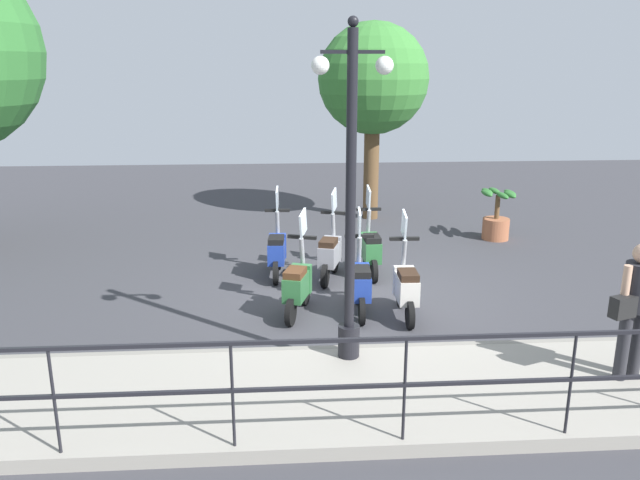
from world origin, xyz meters
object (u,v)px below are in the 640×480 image
(scooter_near_2, at_px, (298,284))
(scooter_far_0, at_px, (370,249))
(pedestrian_with_bag, at_px, (635,301))
(scooter_near_1, at_px, (360,283))
(potted_palm, at_px, (496,219))
(tree_distant, at_px, (373,80))
(scooter_near_0, at_px, (406,286))
(scooter_far_1, at_px, (330,253))
(scooter_far_2, at_px, (277,250))
(lamp_post_near, at_px, (350,218))

(scooter_near_2, relative_size, scooter_far_0, 1.00)
(pedestrian_with_bag, bearing_deg, scooter_far_0, 9.35)
(pedestrian_with_bag, height_order, scooter_far_0, pedestrian_with_bag)
(pedestrian_with_bag, relative_size, scooter_near_1, 1.03)
(potted_palm, bearing_deg, scooter_far_0, 125.56)
(scooter_near_1, xyz_separation_m, scooter_near_2, (0.01, 0.92, 0.00))
(tree_distant, xyz_separation_m, scooter_near_0, (-6.17, 0.38, -2.77))
(pedestrian_with_bag, xyz_separation_m, scooter_far_1, (4.00, 3.07, -0.60))
(tree_distant, bearing_deg, pedestrian_with_bag, -168.46)
(pedestrian_with_bag, distance_m, scooter_near_1, 3.73)
(scooter_far_1, bearing_deg, scooter_near_0, -134.56)
(scooter_near_2, bearing_deg, scooter_near_1, -73.74)
(pedestrian_with_bag, bearing_deg, scooter_far_2, 23.58)
(scooter_far_2, bearing_deg, tree_distant, -24.69)
(tree_distant, bearing_deg, scooter_near_2, 161.89)
(potted_palm, xyz_separation_m, scooter_near_0, (-4.10, 2.77, 0.04))
(scooter_near_1, distance_m, scooter_far_0, 1.81)
(scooter_near_2, bearing_deg, scooter_near_0, -80.49)
(scooter_far_0, bearing_deg, potted_palm, -55.70)
(scooter_far_0, distance_m, scooter_far_2, 1.64)
(scooter_near_0, xyz_separation_m, scooter_far_1, (1.74, 0.97, 0.00))
(scooter_near_0, height_order, scooter_far_1, same)
(tree_distant, relative_size, scooter_far_0, 2.96)
(pedestrian_with_bag, bearing_deg, scooter_near_1, 28.60)
(scooter_near_0, distance_m, scooter_far_0, 1.96)
(scooter_near_0, xyz_separation_m, scooter_far_0, (1.95, 0.24, 0.00))
(scooter_near_0, relative_size, scooter_far_1, 1.00)
(pedestrian_with_bag, relative_size, scooter_near_2, 1.03)
(lamp_post_near, height_order, tree_distant, tree_distant)
(scooter_near_1, bearing_deg, potted_palm, -38.23)
(potted_palm, relative_size, scooter_near_1, 0.69)
(pedestrian_with_bag, relative_size, scooter_far_0, 1.03)
(potted_palm, relative_size, scooter_near_0, 0.69)
(lamp_post_near, distance_m, scooter_far_1, 3.54)
(pedestrian_with_bag, bearing_deg, lamp_post_near, 56.65)
(potted_palm, height_order, scooter_near_0, scooter_near_0)
(pedestrian_with_bag, height_order, scooter_near_2, pedestrian_with_bag)
(scooter_near_1, relative_size, scooter_near_2, 1.00)
(pedestrian_with_bag, bearing_deg, tree_distant, -8.13)
(lamp_post_near, xyz_separation_m, scooter_far_1, (3.25, -0.04, -1.41))
(lamp_post_near, xyz_separation_m, scooter_far_0, (3.45, -0.77, -1.41))
(tree_distant, distance_m, scooter_far_2, 5.51)
(scooter_far_0, bearing_deg, scooter_far_2, 88.04)
(scooter_near_1, xyz_separation_m, scooter_far_1, (1.55, 0.32, 0.00))
(scooter_far_1, bearing_deg, tree_distant, -0.56)
(pedestrian_with_bag, relative_size, scooter_far_2, 1.03)
(tree_distant, bearing_deg, scooter_far_2, 151.72)
(scooter_far_1, bearing_deg, scooter_near_1, -152.00)
(scooter_far_2, bearing_deg, lamp_post_near, -162.28)
(tree_distant, bearing_deg, scooter_far_0, 171.71)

